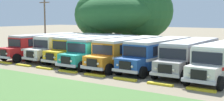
{
  "coord_description": "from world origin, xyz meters",
  "views": [
    {
      "loc": [
        16.82,
        -20.39,
        4.98
      ],
      "look_at": [
        0.0,
        4.16,
        1.6
      ],
      "focal_mm": 48.48,
      "sensor_mm": 36.0,
      "label": 1
    }
  ],
  "objects": [
    {
      "name": "utility_pole",
      "position": [
        -13.91,
        8.36,
        3.96
      ],
      "size": [
        1.8,
        0.2,
        7.43
      ],
      "color": "brown",
      "rests_on": "ground_plane"
    },
    {
      "name": "parked_bus_slot_0",
      "position": [
        -10.61,
        5.22,
        1.58
      ],
      "size": [
        3.21,
        10.92,
        2.82
      ],
      "rotation": [
        0.0,
        0.0,
        -1.63
      ],
      "color": "red",
      "rests_on": "ground_plane"
    },
    {
      "name": "parked_bus_slot_1",
      "position": [
        -7.42,
        6.03,
        1.58
      ],
      "size": [
        3.01,
        10.88,
        2.82
      ],
      "rotation": [
        0.0,
        0.0,
        -1.61
      ],
      "color": "silver",
      "rests_on": "ground_plane"
    },
    {
      "name": "parked_bus_slot_4",
      "position": [
        1.32,
        5.19,
        1.58
      ],
      "size": [
        2.96,
        10.88,
        2.82
      ],
      "rotation": [
        0.0,
        0.0,
        -1.6
      ],
      "color": "orange",
      "rests_on": "ground_plane"
    },
    {
      "name": "foreground_grass_strip",
      "position": [
        0.0,
        -7.27,
        0.0
      ],
      "size": [
        80.0,
        8.74,
        0.01
      ],
      "primitive_type": "cube",
      "color": "#4C7538",
      "rests_on": "ground_plane"
    },
    {
      "name": "curb_wheelstop_4",
      "position": [
        1.51,
        -0.64,
        0.07
      ],
      "size": [
        2.0,
        0.36,
        0.15
      ],
      "primitive_type": "cube",
      "color": "yellow",
      "rests_on": "ground_plane"
    },
    {
      "name": "parked_bus_slot_5",
      "position": [
        4.36,
        5.63,
        1.58
      ],
      "size": [
        2.98,
        10.88,
        2.82
      ],
      "rotation": [
        0.0,
        0.0,
        -1.6
      ],
      "color": "#23519E",
      "rests_on": "ground_plane"
    },
    {
      "name": "parked_bus_slot_2",
      "position": [
        -4.42,
        5.95,
        1.58
      ],
      "size": [
        3.05,
        10.89,
        2.82
      ],
      "rotation": [
        0.0,
        0.0,
        -1.61
      ],
      "color": "yellow",
      "rests_on": "ground_plane"
    },
    {
      "name": "curb_wheelstop_2",
      "position": [
        -4.52,
        -0.64,
        0.07
      ],
      "size": [
        2.0,
        0.36,
        0.15
      ],
      "primitive_type": "cube",
      "color": "yellow",
      "rests_on": "ground_plane"
    },
    {
      "name": "curb_wheelstop_1",
      "position": [
        -7.53,
        -0.64,
        0.07
      ],
      "size": [
        2.0,
        0.36,
        0.15
      ],
      "primitive_type": "cube",
      "color": "yellow",
      "rests_on": "ground_plane"
    },
    {
      "name": "curb_wheelstop_7",
      "position": [
        10.55,
        -0.64,
        0.07
      ],
      "size": [
        2.0,
        0.36,
        0.15
      ],
      "primitive_type": "cube",
      "color": "yellow",
      "rests_on": "ground_plane"
    },
    {
      "name": "broad_shade_tree",
      "position": [
        -5.8,
        15.38,
        5.47
      ],
      "size": [
        13.28,
        11.72,
        9.37
      ],
      "color": "brown",
      "rests_on": "ground_plane"
    },
    {
      "name": "curb_wheelstop_3",
      "position": [
        -1.51,
        -0.64,
        0.07
      ],
      "size": [
        2.0,
        0.36,
        0.15
      ],
      "primitive_type": "cube",
      "color": "yellow",
      "rests_on": "ground_plane"
    },
    {
      "name": "parked_bus_slot_6",
      "position": [
        7.39,
        5.92,
        1.58
      ],
      "size": [
        2.86,
        10.86,
        2.82
      ],
      "rotation": [
        0.0,
        0.0,
        -1.55
      ],
      "color": "#9E9993",
      "rests_on": "ground_plane"
    },
    {
      "name": "parked_bus_slot_3",
      "position": [
        -1.62,
        5.05,
        1.58
      ],
      "size": [
        2.84,
        10.86,
        2.82
      ],
      "rotation": [
        0.0,
        0.0,
        -1.59
      ],
      "color": "teal",
      "rests_on": "ground_plane"
    },
    {
      "name": "curb_wheelstop_6",
      "position": [
        7.53,
        -0.64,
        0.07
      ],
      "size": [
        2.0,
        0.36,
        0.15
      ],
      "primitive_type": "cube",
      "color": "yellow",
      "rests_on": "ground_plane"
    },
    {
      "name": "curb_wheelstop_5",
      "position": [
        4.52,
        -0.64,
        0.07
      ],
      "size": [
        2.0,
        0.36,
        0.15
      ],
      "primitive_type": "cube",
      "color": "yellow",
      "rests_on": "ground_plane"
    },
    {
      "name": "curb_wheelstop_0",
      "position": [
        -10.55,
        -0.64,
        0.07
      ],
      "size": [
        2.0,
        0.36,
        0.15
      ],
      "primitive_type": "cube",
      "color": "yellow",
      "rests_on": "ground_plane"
    },
    {
      "name": "ground_plane",
      "position": [
        0.0,
        0.0,
        0.0
      ],
      "size": [
        220.0,
        220.0,
        0.0
      ],
      "primitive_type": "plane",
      "color": "#84755B"
    }
  ]
}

